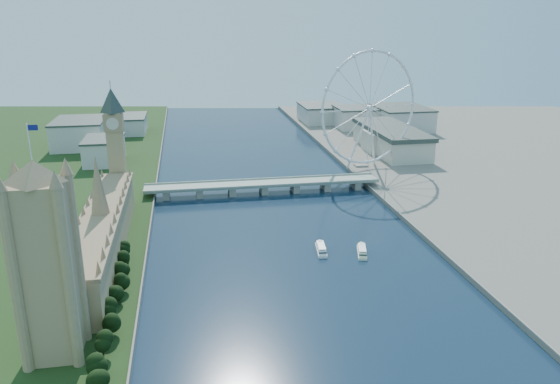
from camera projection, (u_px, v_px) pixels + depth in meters
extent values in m
cube|color=tan|center=(48.00, 272.00, 249.22)|extent=(22.00, 22.00, 86.00)
pyramid|color=#937A59|center=(32.00, 160.00, 233.12)|extent=(28.16, 28.16, 10.00)
cylinder|color=silver|center=(29.00, 142.00, 230.69)|extent=(0.50, 0.50, 16.00)
cube|color=navy|center=(33.00, 128.00, 229.23)|extent=(4.00, 0.16, 2.40)
cube|color=tan|center=(103.00, 236.00, 367.10)|extent=(24.00, 200.00, 28.00)
cone|color=#937A59|center=(98.00, 185.00, 356.17)|extent=(12.00, 12.00, 40.00)
cube|color=tan|center=(117.00, 160.00, 460.56)|extent=(13.00, 13.00, 80.00)
cube|color=#937A59|center=(114.00, 122.00, 450.84)|extent=(15.00, 15.00, 14.00)
pyramid|color=#2D3833|center=(110.00, 88.00, 442.34)|extent=(20.02, 20.02, 20.00)
cube|color=gray|center=(263.00, 184.00, 512.73)|extent=(220.00, 22.00, 2.00)
cube|color=gray|center=(166.00, 194.00, 499.37)|extent=(6.00, 20.00, 7.50)
cube|color=gray|center=(199.00, 192.00, 504.30)|extent=(6.00, 20.00, 7.50)
cube|color=gray|center=(232.00, 190.00, 509.24)|extent=(6.00, 20.00, 7.50)
cube|color=gray|center=(264.00, 189.00, 514.17)|extent=(6.00, 20.00, 7.50)
cube|color=gray|center=(295.00, 187.00, 519.10)|extent=(6.00, 20.00, 7.50)
cube|color=gray|center=(325.00, 185.00, 524.03)|extent=(6.00, 20.00, 7.50)
cube|color=gray|center=(355.00, 184.00, 528.97)|extent=(6.00, 20.00, 7.50)
torus|color=silver|center=(370.00, 108.00, 566.00)|extent=(113.60, 39.12, 118.60)
cylinder|color=silver|center=(370.00, 108.00, 566.00)|extent=(7.25, 6.61, 6.00)
cube|color=gray|center=(361.00, 165.00, 594.33)|extent=(14.00, 10.00, 2.00)
cube|color=beige|center=(104.00, 151.00, 606.15)|extent=(40.00, 60.00, 26.00)
cube|color=beige|center=(80.00, 134.00, 683.12)|extent=(60.00, 80.00, 32.00)
cube|color=beige|center=(128.00, 125.00, 767.94)|extent=(50.00, 70.00, 22.00)
cube|color=beige|center=(357.00, 118.00, 802.51)|extent=(60.00, 60.00, 28.00)
cube|color=beige|center=(401.00, 118.00, 793.30)|extent=(70.00, 90.00, 30.00)
cube|color=beige|center=(321.00, 113.00, 852.85)|extent=(60.00, 80.00, 24.00)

